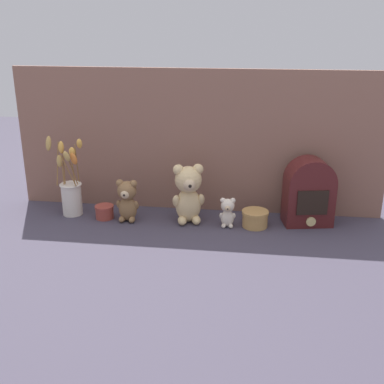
{
  "coord_description": "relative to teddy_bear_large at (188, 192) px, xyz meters",
  "views": [
    {
      "loc": [
        0.24,
        -1.76,
        0.78
      ],
      "look_at": [
        0.0,
        0.02,
        0.13
      ],
      "focal_mm": 45.0,
      "sensor_mm": 36.0,
      "label": 1
    }
  ],
  "objects": [
    {
      "name": "ground_plane",
      "position": [
        0.01,
        -0.02,
        -0.13
      ],
      "size": [
        4.0,
        4.0,
        0.0
      ],
      "primitive_type": "plane",
      "color": "#3D3847"
    },
    {
      "name": "teddy_bear_large",
      "position": [
        0.0,
        0.0,
        0.0
      ],
      "size": [
        0.14,
        0.12,
        0.24
      ],
      "color": "#DBBC84",
      "rests_on": "ground"
    },
    {
      "name": "teddy_bear_small",
      "position": [
        0.16,
        -0.03,
        -0.06
      ],
      "size": [
        0.07,
        0.06,
        0.12
      ],
      "color": "beige",
      "rests_on": "ground"
    },
    {
      "name": "decorative_tin_tall",
      "position": [
        0.27,
        -0.01,
        -0.09
      ],
      "size": [
        0.11,
        0.11,
        0.07
      ],
      "color": "tan",
      "rests_on": "ground"
    },
    {
      "name": "decorative_tin_short",
      "position": [
        -0.35,
        -0.01,
        -0.1
      ],
      "size": [
        0.08,
        0.08,
        0.06
      ],
      "color": "#993D33",
      "rests_on": "ground"
    },
    {
      "name": "flower_vase",
      "position": [
        -0.5,
        0.01,
        -0.02
      ],
      "size": [
        0.15,
        0.12,
        0.34
      ],
      "color": "silver",
      "rests_on": "ground"
    },
    {
      "name": "vintage_radio",
      "position": [
        0.47,
        0.05,
        0.01
      ],
      "size": [
        0.21,
        0.14,
        0.27
      ],
      "color": "#4C1919",
      "rests_on": "ground"
    },
    {
      "name": "backdrop_wall",
      "position": [
        0.01,
        0.15,
        0.17
      ],
      "size": [
        1.54,
        0.02,
        0.6
      ],
      "color": "#845B4C",
      "rests_on": "ground"
    },
    {
      "name": "teddy_bear_medium",
      "position": [
        -0.25,
        -0.02,
        -0.04
      ],
      "size": [
        0.09,
        0.09,
        0.18
      ],
      "color": "olive",
      "rests_on": "ground"
    }
  ]
}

